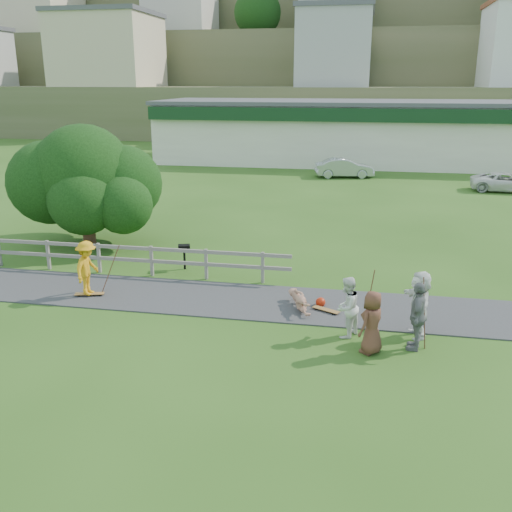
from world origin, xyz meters
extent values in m
plane|color=#2A5117|center=(0.00, 0.00, 0.00)|extent=(260.00, 260.00, 0.00)
cube|color=#353537|center=(0.00, 1.50, 0.02)|extent=(34.00, 3.00, 0.04)
cube|color=#656059|center=(-6.00, 3.30, 0.55)|extent=(0.10, 0.10, 1.10)
cube|color=#656059|center=(-4.00, 3.30, 0.55)|extent=(0.10, 0.10, 1.10)
cube|color=#656059|center=(-2.00, 3.30, 0.55)|extent=(0.10, 0.10, 1.10)
cube|color=#656059|center=(0.00, 3.30, 0.55)|extent=(0.10, 0.10, 1.10)
cube|color=#656059|center=(2.00, 3.30, 0.55)|extent=(0.10, 0.10, 1.10)
cube|color=#656059|center=(-4.50, 3.30, 1.00)|extent=(15.00, 0.08, 0.12)
cube|color=#656059|center=(-4.50, 3.30, 0.55)|extent=(15.00, 0.08, 0.12)
cube|color=silver|center=(4.00, 35.00, 2.40)|extent=(32.00, 10.00, 4.80)
cube|color=#13351A|center=(4.00, 29.80, 4.20)|extent=(32.00, 0.60, 1.00)
cube|color=#515156|center=(4.00, 35.00, 4.95)|extent=(32.50, 10.50, 0.30)
cube|color=#515833|center=(0.00, 55.00, 3.00)|extent=(220.00, 14.00, 6.00)
cube|color=beige|center=(0.00, 55.00, 9.50)|extent=(10.00, 9.00, 7.00)
cube|color=#515156|center=(0.00, 55.00, 13.25)|extent=(10.40, 9.40, 0.50)
cube|color=#515833|center=(0.00, 68.00, 6.50)|extent=(220.00, 14.00, 13.00)
cube|color=beige|center=(0.00, 68.00, 16.50)|extent=(10.00, 9.00, 7.00)
cube|color=#515833|center=(0.00, 81.00, 10.50)|extent=(220.00, 14.00, 21.00)
cube|color=#515833|center=(0.00, 94.00, 15.00)|extent=(220.00, 14.00, 30.00)
cube|color=#515833|center=(0.00, 108.00, 20.00)|extent=(220.00, 14.00, 40.00)
imported|color=orange|center=(-3.25, 0.96, 0.88)|extent=(0.70, 1.16, 1.75)
imported|color=tan|center=(3.53, 1.16, 0.29)|extent=(1.64, 0.95, 0.59)
imported|color=white|center=(4.97, -0.51, 0.85)|extent=(0.95, 1.03, 1.69)
imported|color=slate|center=(6.77, -0.93, 0.91)|extent=(0.61, 1.13, 1.82)
imported|color=brown|center=(5.63, -1.37, 0.83)|extent=(0.89, 0.97, 1.66)
imported|color=white|center=(6.88, -0.11, 0.93)|extent=(0.79, 1.79, 1.86)
imported|color=#A8ACB0|center=(3.82, 26.51, 0.68)|extent=(4.33, 2.20, 1.36)
imported|color=silver|center=(14.02, 22.83, 0.59)|extent=(4.40, 2.27, 1.19)
sphere|color=#B3240B|center=(4.13, 1.51, 0.15)|extent=(0.30, 0.30, 0.30)
cylinder|color=brown|center=(-2.65, 1.36, 0.91)|extent=(0.03, 0.03, 1.82)
cylinder|color=brown|center=(5.55, -0.05, 0.91)|extent=(0.03, 0.03, 1.81)
cylinder|color=brown|center=(6.94, -0.88, 0.98)|extent=(0.03, 0.03, 1.96)
camera|label=1|loc=(5.23, -14.91, 6.65)|focal=40.00mm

